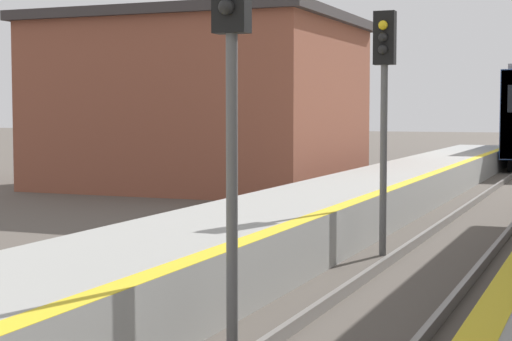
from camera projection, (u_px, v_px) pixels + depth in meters
name	position (u px, v px, depth m)	size (l,w,h in m)	color
signal_near	(231.00, 67.00, 8.60)	(0.36, 0.31, 4.16)	#595959
signal_mid	(384.00, 85.00, 14.46)	(0.36, 0.31, 4.16)	#595959
station_building	(203.00, 102.00, 27.91)	(9.56, 8.22, 5.50)	brown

